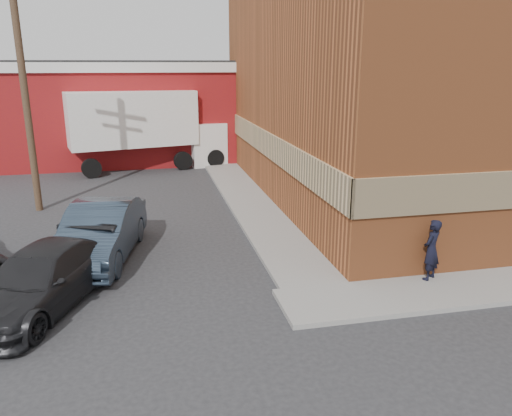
{
  "coord_description": "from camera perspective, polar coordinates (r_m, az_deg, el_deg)",
  "views": [
    {
      "loc": [
        -3.28,
        -10.82,
        5.43
      ],
      "look_at": [
        -0.24,
        3.04,
        1.32
      ],
      "focal_mm": 35.0,
      "sensor_mm": 36.0,
      "label": 1
    }
  ],
  "objects": [
    {
      "name": "warehouse",
      "position": [
        31.05,
        -17.64,
        10.59
      ],
      "size": [
        16.3,
        8.3,
        5.6
      ],
      "color": "maroon",
      "rests_on": "ground"
    },
    {
      "name": "brick_building",
      "position": [
        23.06,
        18.9,
        13.47
      ],
      "size": [
        14.25,
        18.25,
        9.36
      ],
      "color": "#AA562B",
      "rests_on": "ground"
    },
    {
      "name": "sedan",
      "position": [
        14.92,
        -17.37,
        -2.66
      ],
      "size": [
        2.61,
        5.12,
        1.61
      ],
      "primitive_type": "imported",
      "rotation": [
        0.0,
        0.0,
        -0.19
      ],
      "color": "#2D3C4C",
      "rests_on": "ground"
    },
    {
      "name": "ground",
      "position": [
        12.54,
        4.11,
        -9.54
      ],
      "size": [
        90.0,
        90.0,
        0.0
      ],
      "primitive_type": "plane",
      "color": "#28282B",
      "rests_on": "ground"
    },
    {
      "name": "sidewalk_west",
      "position": [
        20.9,
        -1.24,
        1.27
      ],
      "size": [
        1.8,
        18.0,
        0.12
      ],
      "primitive_type": "cube",
      "color": "gray",
      "rests_on": "ground"
    },
    {
      "name": "box_truck",
      "position": [
        27.17,
        -12.31,
        9.32
      ],
      "size": [
        8.64,
        4.26,
        4.1
      ],
      "rotation": [
        0.0,
        0.0,
        0.23
      ],
      "color": "white",
      "rests_on": "ground"
    },
    {
      "name": "suv_b",
      "position": [
        12.55,
        -23.42,
        -7.5
      ],
      "size": [
        3.61,
        5.05,
        1.36
      ],
      "primitive_type": "imported",
      "rotation": [
        0.0,
        0.0,
        -0.41
      ],
      "color": "black",
      "rests_on": "ground"
    },
    {
      "name": "man",
      "position": [
        13.38,
        19.41,
        -4.53
      ],
      "size": [
        0.69,
        0.64,
        1.58
      ],
      "primitive_type": "imported",
      "rotation": [
        0.0,
        0.0,
        3.76
      ],
      "color": "black",
      "rests_on": "sidewalk_south"
    },
    {
      "name": "utility_pole",
      "position": [
        20.28,
        -25.02,
        12.77
      ],
      "size": [
        2.0,
        0.26,
        9.0
      ],
      "color": "brown",
      "rests_on": "ground"
    }
  ]
}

